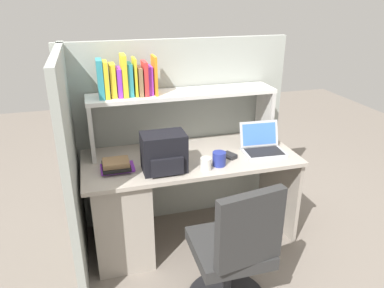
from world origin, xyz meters
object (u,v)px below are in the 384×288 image
Objects in this scene: computer_mouse at (230,155)px; snack_canister at (219,159)px; laptop at (262,145)px; paper_cup at (206,164)px; office_chair at (233,260)px; backpack at (164,153)px.

computer_mouse is 1.03× the size of snack_canister.
paper_cup is (-0.52, -0.18, -0.01)m from laptop.
office_chair reaches higher than computer_mouse.
backpack is at bearing -74.98° from office_chair.
laptop reaches higher than office_chair.
computer_mouse is 0.11× the size of office_chair.
office_chair is (-0.24, -0.70, -0.35)m from computer_mouse.
paper_cup is at bearing -174.00° from computer_mouse.
backpack is 2.88× the size of computer_mouse.
paper_cup is at bearing -159.65° from snack_canister.
snack_canister is (0.11, 0.04, 0.01)m from paper_cup.
paper_cup is at bearing -98.80° from office_chair.
laptop reaches higher than computer_mouse.
backpack reaches higher than snack_canister.
laptop is 0.35× the size of office_chair.
laptop is 0.55m from paper_cup.
office_chair is (0.00, -0.56, -0.38)m from paper_cup.
snack_canister is at bearing 20.35° from paper_cup.
backpack is 0.83m from office_chair.
laptop is 3.65× the size of paper_cup.
computer_mouse is at bearing 8.02° from backpack.
backpack is (-0.79, -0.11, 0.08)m from laptop.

